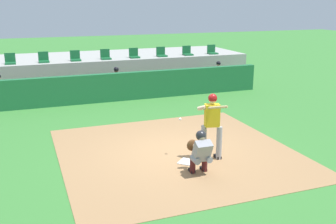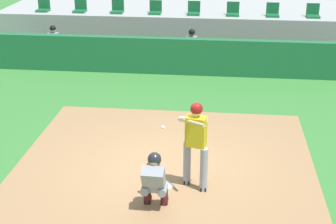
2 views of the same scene
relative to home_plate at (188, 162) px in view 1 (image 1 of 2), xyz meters
The scene contains 18 objects.
ground_plane 0.80m from the home_plate, 90.00° to the left, with size 80.00×80.00×0.00m, color #387A33.
dirt_infield 0.80m from the home_plate, 90.00° to the left, with size 6.40×6.40×0.01m, color #9E754C.
home_plate is the anchor object (origin of this frame).
batter_at_plate 1.23m from the home_plate, ahead, with size 0.62×0.83×1.80m.
catcher_crouched 0.94m from the home_plate, 90.12° to the right, with size 0.49×1.67×1.13m.
dugout_wall 7.32m from the home_plate, 90.00° to the left, with size 13.00×0.30×1.20m, color #1E6638.
dugout_bench 8.30m from the home_plate, 90.00° to the left, with size 11.80×0.44×0.45m, color olive.
dugout_player_1 8.17m from the home_plate, 89.55° to the left, with size 0.49×0.70×1.30m.
dugout_player_2 9.67m from the home_plate, 57.55° to the left, with size 0.49×0.70×1.30m.
stands_platform 11.72m from the home_plate, 90.00° to the left, with size 15.00×4.40×1.40m, color #9E9E99.
stadium_seat_1 11.17m from the home_plate, 113.06° to the left, with size 0.46×0.46×0.48m.
stadium_seat_2 10.69m from the home_plate, 105.84° to the left, with size 0.46×0.46×0.48m.
stadium_seat_3 10.39m from the home_plate, 98.08° to the left, with size 0.46×0.46×0.48m.
stadium_seat_4 10.29m from the home_plate, 90.00° to the left, with size 0.46×0.46×0.48m.
stadium_seat_5 10.39m from the home_plate, 81.92° to the left, with size 0.46×0.46×0.48m.
stadium_seat_6 10.69m from the home_plate, 74.16° to the left, with size 0.46×0.46×0.48m.
stadium_seat_7 11.17m from the home_plate, 66.94° to the left, with size 0.46×0.46×0.48m.
stadium_seat_8 11.80m from the home_plate, 60.42° to the left, with size 0.46×0.46×0.48m.
Camera 1 is at (-3.88, -9.67, 4.11)m, focal length 42.17 mm.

